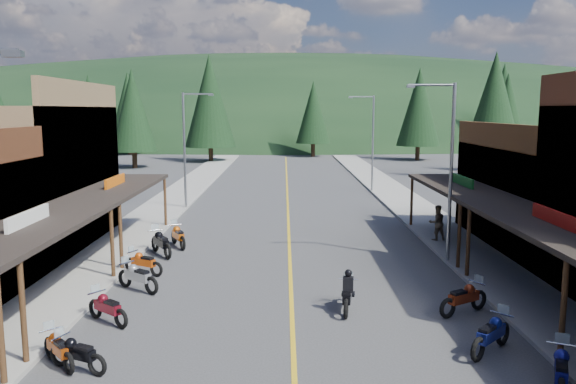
{
  "coord_description": "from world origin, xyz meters",
  "views": [
    {
      "loc": [
        -0.26,
        -16.5,
        6.84
      ],
      "look_at": [
        -0.08,
        9.67,
        3.0
      ],
      "focal_mm": 35.0,
      "sensor_mm": 36.0,
      "label": 1
    }
  ],
  "objects_px": {
    "bike_west_9": "(138,275)",
    "streetlight_2": "(448,164)",
    "shop_west_3": "(13,177)",
    "rider_on_bike": "(347,294)",
    "pine_1": "(128,107)",
    "pine_5": "(503,102)",
    "pine_9": "(506,114)",
    "pine_11": "(494,106)",
    "bike_west_6": "(77,352)",
    "streetlight_1": "(186,145)",
    "bike_east_8": "(464,297)",
    "pine_8": "(66,119)",
    "pine_2": "(210,101)",
    "pine_7": "(89,107)",
    "bike_west_11": "(161,242)",
    "bike_east_6": "(561,369)",
    "pine_10": "(133,110)",
    "pine_4": "(419,107)",
    "bike_west_10": "(143,261)",
    "pine_3": "(313,112)",
    "bike_east_7": "(491,333)",
    "shop_east_3": "(562,196)",
    "bike_west_8": "(107,307)",
    "streetlight_3": "(371,139)",
    "pedestrian_east_b": "(437,223)",
    "bike_west_7": "(58,347)",
    "bike_west_12": "(178,235)"
  },
  "relations": [
    {
      "from": "bike_west_9",
      "to": "streetlight_2",
      "type": "bearing_deg",
      "value": -36.98
    },
    {
      "from": "shop_west_3",
      "to": "rider_on_bike",
      "type": "height_order",
      "value": "shop_west_3"
    },
    {
      "from": "pine_1",
      "to": "pine_5",
      "type": "relative_size",
      "value": 0.89
    },
    {
      "from": "pine_9",
      "to": "pine_11",
      "type": "bearing_deg",
      "value": -119.74
    },
    {
      "from": "pine_11",
      "to": "bike_west_6",
      "type": "xyz_separation_m",
      "value": [
        -25.7,
        -40.5,
        -6.65
      ]
    },
    {
      "from": "streetlight_1",
      "to": "bike_east_8",
      "type": "distance_m",
      "value": 24.35
    },
    {
      "from": "pine_8",
      "to": "bike_west_9",
      "type": "distance_m",
      "value": 39.71
    },
    {
      "from": "bike_east_8",
      "to": "pine_2",
      "type": "bearing_deg",
      "value": 164.49
    },
    {
      "from": "streetlight_1",
      "to": "pine_9",
      "type": "distance_m",
      "value": 38.61
    },
    {
      "from": "streetlight_2",
      "to": "bike_west_9",
      "type": "xyz_separation_m",
      "value": [
        -12.78,
        -3.87,
        -3.84
      ]
    },
    {
      "from": "shop_west_3",
      "to": "pine_7",
      "type": "distance_m",
      "value": 67.32
    },
    {
      "from": "shop_west_3",
      "to": "bike_west_11",
      "type": "height_order",
      "value": "shop_west_3"
    },
    {
      "from": "rider_on_bike",
      "to": "bike_east_6",
      "type": "bearing_deg",
      "value": -41.35
    },
    {
      "from": "pine_10",
      "to": "streetlight_1",
      "type": "bearing_deg",
      "value": -68.47
    },
    {
      "from": "pine_5",
      "to": "pine_4",
      "type": "bearing_deg",
      "value": -143.13
    },
    {
      "from": "bike_west_9",
      "to": "pine_1",
      "type": "bearing_deg",
      "value": 51.58
    },
    {
      "from": "bike_east_8",
      "to": "pine_10",
      "type": "bearing_deg",
      "value": 175.03
    },
    {
      "from": "pine_9",
      "to": "bike_east_6",
      "type": "distance_m",
      "value": 52.09
    },
    {
      "from": "bike_west_10",
      "to": "streetlight_2",
      "type": "bearing_deg",
      "value": -53.63
    },
    {
      "from": "pine_3",
      "to": "bike_east_6",
      "type": "xyz_separation_m",
      "value": [
        2.47,
        -69.71,
        -5.87
      ]
    },
    {
      "from": "bike_east_7",
      "to": "shop_east_3",
      "type": "bearing_deg",
      "value": 103.07
    },
    {
      "from": "streetlight_2",
      "to": "pine_11",
      "type": "height_order",
      "value": "pine_11"
    },
    {
      "from": "pine_7",
      "to": "rider_on_bike",
      "type": "distance_m",
      "value": 81.73
    },
    {
      "from": "bike_west_8",
      "to": "pine_7",
      "type": "bearing_deg",
      "value": 58.21
    },
    {
      "from": "streetlight_3",
      "to": "pine_2",
      "type": "relative_size",
      "value": 0.57
    },
    {
      "from": "pine_10",
      "to": "bike_west_8",
      "type": "relative_size",
      "value": 5.81
    },
    {
      "from": "pine_9",
      "to": "bike_east_8",
      "type": "height_order",
      "value": "pine_9"
    },
    {
      "from": "pine_1",
      "to": "bike_east_8",
      "type": "distance_m",
      "value": 74.88
    },
    {
      "from": "shop_west_3",
      "to": "bike_west_6",
      "type": "relative_size",
      "value": 5.83
    },
    {
      "from": "pine_8",
      "to": "bike_east_6",
      "type": "xyz_separation_m",
      "value": [
        28.47,
        -43.71,
        -5.37
      ]
    },
    {
      "from": "pine_3",
      "to": "pedestrian_east_b",
      "type": "height_order",
      "value": "pine_3"
    },
    {
      "from": "streetlight_2",
      "to": "bike_east_7",
      "type": "relative_size",
      "value": 3.72
    },
    {
      "from": "shop_west_3",
      "to": "bike_west_6",
      "type": "distance_m",
      "value": 16.26
    },
    {
      "from": "streetlight_3",
      "to": "pine_8",
      "type": "relative_size",
      "value": 0.8
    },
    {
      "from": "pine_2",
      "to": "pine_9",
      "type": "height_order",
      "value": "pine_2"
    },
    {
      "from": "rider_on_bike",
      "to": "shop_east_3",
      "type": "bearing_deg",
      "value": 47.94
    },
    {
      "from": "streetlight_1",
      "to": "bike_west_7",
      "type": "height_order",
      "value": "streetlight_1"
    },
    {
      "from": "bike_west_10",
      "to": "pine_11",
      "type": "bearing_deg",
      "value": -10.55
    },
    {
      "from": "bike_west_12",
      "to": "pine_9",
      "type": "bearing_deg",
      "value": 22.68
    },
    {
      "from": "pine_4",
      "to": "pine_1",
      "type": "bearing_deg",
      "value": 166.61
    },
    {
      "from": "bike_west_7",
      "to": "rider_on_bike",
      "type": "xyz_separation_m",
      "value": [
        8.22,
        4.11,
        0.09
      ]
    },
    {
      "from": "pine_4",
      "to": "bike_west_11",
      "type": "relative_size",
      "value": 5.32
    },
    {
      "from": "pine_5",
      "to": "bike_east_6",
      "type": "distance_m",
      "value": 80.9
    },
    {
      "from": "streetlight_2",
      "to": "pine_4",
      "type": "height_order",
      "value": "pine_4"
    },
    {
      "from": "streetlight_3",
      "to": "pine_9",
      "type": "bearing_deg",
      "value": 41.34
    },
    {
      "from": "pine_7",
      "to": "bike_west_9",
      "type": "xyz_separation_m",
      "value": [
        26.17,
        -71.87,
        -6.62
      ]
    },
    {
      "from": "pine_10",
      "to": "bike_east_6",
      "type": "relative_size",
      "value": 5.41
    },
    {
      "from": "pine_7",
      "to": "bike_west_11",
      "type": "xyz_separation_m",
      "value": [
        25.92,
        -66.6,
        -6.57
      ]
    },
    {
      "from": "bike_west_10",
      "to": "bike_east_6",
      "type": "xyz_separation_m",
      "value": [
        12.62,
        -10.01,
        0.05
      ]
    },
    {
      "from": "bike_west_6",
      "to": "bike_east_8",
      "type": "bearing_deg",
      "value": -44.94
    }
  ]
}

